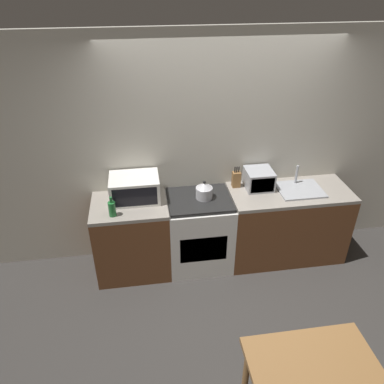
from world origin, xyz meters
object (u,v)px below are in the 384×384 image
stove_range (199,231)px  bottle (112,209)px  dining_table (315,382)px  toaster_oven (259,179)px  kettle (204,191)px  microwave (135,188)px

stove_range → bottle: 1.09m
bottle → dining_table: size_ratio=0.24×
toaster_oven → bottle: bearing=-168.7°
toaster_oven → dining_table: bearing=-96.2°
bottle → toaster_oven: 1.66m
kettle → toaster_oven: 0.66m
toaster_oven → microwave: bearing=-178.4°
microwave → bottle: (-0.24, -0.29, -0.05)m
dining_table → microwave: bearing=118.4°
toaster_oven → stove_range: bearing=-169.1°
bottle → toaster_oven: same height
stove_range → bottle: size_ratio=4.11×
stove_range → toaster_oven: size_ratio=2.95×
microwave → bottle: microwave is taller
bottle → toaster_oven: size_ratio=0.72×
stove_range → microwave: microwave is taller
microwave → toaster_oven: bearing=1.6°
stove_range → dining_table: size_ratio=1.01×
kettle → bottle: size_ratio=0.97×
microwave → bottle: size_ratio=2.39×
kettle → toaster_oven: bearing=11.1°
microwave → stove_range: bearing=-8.0°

